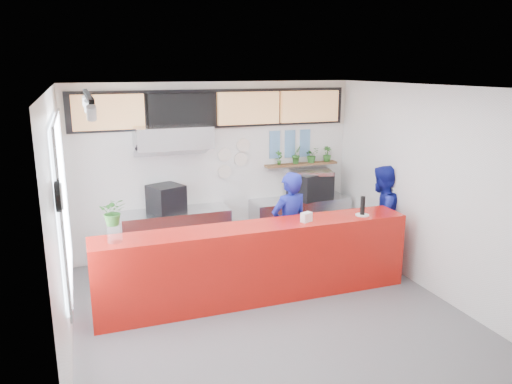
{
  "coord_description": "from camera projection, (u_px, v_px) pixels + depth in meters",
  "views": [
    {
      "loc": [
        -2.24,
        -5.8,
        3.23
      ],
      "look_at": [
        0.1,
        0.7,
        1.5
      ],
      "focal_mm": 35.0,
      "sensor_mm": 36.0,
      "label": 1
    }
  ],
  "objects": [
    {
      "name": "photo_frame_d",
      "position": [
        275.0,
        152.0,
        9.02
      ],
      "size": [
        0.2,
        0.02,
        0.25
      ],
      "primitive_type": "cube",
      "color": "#598CBF",
      "rests_on": "wall_back"
    },
    {
      "name": "herb_a",
      "position": [
        279.0,
        158.0,
        8.99
      ],
      "size": [
        0.15,
        0.12,
        0.26
      ],
      "primitive_type": "imported",
      "rotation": [
        0.0,
        0.0,
        0.18
      ],
      "color": "#2B6322",
      "rests_on": "herb_shelf"
    },
    {
      "name": "espresso_tray",
      "position": [
        311.0,
        172.0,
        9.05
      ],
      "size": [
        0.84,
        0.67,
        0.07
      ],
      "primitive_type": "cube",
      "rotation": [
        0.0,
        0.0,
        -0.24
      ],
      "color": "#AEB0B5",
      "rests_on": "espresso_machine"
    },
    {
      "name": "hood_lip",
      "position": [
        173.0,
        149.0,
        8.04
      ],
      "size": [
        1.2,
        0.69,
        0.31
      ],
      "primitive_type": "cube",
      "rotation": [
        -0.35,
        0.0,
        0.0
      ],
      "color": "#B2B5BA",
      "rests_on": "ceiling"
    },
    {
      "name": "basil_vase",
      "position": [
        113.0,
        212.0,
        6.17
      ],
      "size": [
        0.34,
        0.31,
        0.35
      ],
      "primitive_type": "imported",
      "rotation": [
        0.0,
        0.0,
        -0.1
      ],
      "color": "#2B6322",
      "rests_on": "glass_vase"
    },
    {
      "name": "menu_board_mid_left",
      "position": [
        182.0,
        110.0,
        8.18
      ],
      "size": [
        1.1,
        0.1,
        0.55
      ],
      "primitive_type": "cube",
      "color": "black",
      "rests_on": "wall_back"
    },
    {
      "name": "right_bench",
      "position": [
        300.0,
        222.0,
        9.21
      ],
      "size": [
        1.8,
        0.6,
        0.9
      ],
      "primitive_type": "cube",
      "color": "#B2B5BA",
      "rests_on": "ground"
    },
    {
      "name": "menu_board_far_left",
      "position": [
        108.0,
        112.0,
        7.8
      ],
      "size": [
        1.1,
        0.1,
        0.55
      ],
      "primitive_type": "cube",
      "color": "tan",
      "rests_on": "wall_back"
    },
    {
      "name": "photo_frame_a",
      "position": [
        275.0,
        138.0,
        8.96
      ],
      "size": [
        0.2,
        0.02,
        0.25
      ],
      "primitive_type": "cube",
      "color": "#598CBF",
      "rests_on": "wall_back"
    },
    {
      "name": "ceiling",
      "position": [
        268.0,
        87.0,
        6.09
      ],
      "size": [
        5.0,
        5.0,
        0.0
      ],
      "primitive_type": "plane",
      "rotation": [
        3.14,
        0.0,
        0.0
      ],
      "color": "silver"
    },
    {
      "name": "prep_bench",
      "position": [
        176.0,
        236.0,
        8.45
      ],
      "size": [
        1.8,
        0.6,
        0.9
      ],
      "primitive_type": "cube",
      "color": "#B2B5BA",
      "rests_on": "ground"
    },
    {
      "name": "staff_right",
      "position": [
        380.0,
        216.0,
        8.24
      ],
      "size": [
        1.01,
        0.91,
        1.69
      ],
      "primitive_type": "imported",
      "rotation": [
        0.0,
        0.0,
        3.54
      ],
      "color": "navy",
      "rests_on": "ground"
    },
    {
      "name": "white_plate",
      "position": [
        362.0,
        215.0,
        7.38
      ],
      "size": [
        0.26,
        0.26,
        0.02
      ],
      "primitive_type": "cylinder",
      "rotation": [
        0.0,
        0.0,
        -0.39
      ],
      "color": "white",
      "rests_on": "service_counter"
    },
    {
      "name": "soffit",
      "position": [
        215.0,
        109.0,
        8.44
      ],
      "size": [
        4.8,
        0.04,
        0.65
      ],
      "primitive_type": "cube",
      "color": "black",
      "rests_on": "wall_back"
    },
    {
      "name": "menu_board_mid_right",
      "position": [
        249.0,
        108.0,
        8.56
      ],
      "size": [
        1.1,
        0.1,
        0.55
      ],
      "primitive_type": "cube",
      "color": "tan",
      "rests_on": "wall_back"
    },
    {
      "name": "floor",
      "position": [
        266.0,
        310.0,
        6.82
      ],
      "size": [
        5.0,
        5.0,
        0.0
      ],
      "primitive_type": "plane",
      "color": "slate",
      "rests_on": "ground"
    },
    {
      "name": "window_pane",
      "position": [
        62.0,
        201.0,
        5.87
      ],
      "size": [
        0.04,
        2.2,
        1.9
      ],
      "primitive_type": "cube",
      "color": "silver",
      "rests_on": "wall_left"
    },
    {
      "name": "photo_frame_e",
      "position": [
        290.0,
        151.0,
        9.12
      ],
      "size": [
        0.2,
        0.02,
        0.25
      ],
      "primitive_type": "cube",
      "color": "#598CBF",
      "rests_on": "wall_back"
    },
    {
      "name": "staff_center",
      "position": [
        289.0,
        227.0,
        7.62
      ],
      "size": [
        0.69,
        0.52,
        1.72
      ],
      "primitive_type": "imported",
      "rotation": [
        0.0,
        0.0,
        3.32
      ],
      "color": "navy",
      "rests_on": "ground"
    },
    {
      "name": "napkin_holder",
      "position": [
        306.0,
        217.0,
        7.07
      ],
      "size": [
        0.18,
        0.15,
        0.14
      ],
      "primitive_type": "cube",
      "rotation": [
        0.0,
        0.0,
        0.38
      ],
      "color": "white",
      "rests_on": "service_counter"
    },
    {
      "name": "herb_d",
      "position": [
        327.0,
        154.0,
        9.31
      ],
      "size": [
        0.16,
        0.14,
        0.28
      ],
      "primitive_type": "imported",
      "rotation": [
        0.0,
        0.0,
        0.01
      ],
      "color": "#2B6322",
      "rests_on": "herb_shelf"
    },
    {
      "name": "dec_plate_a",
      "position": [
        224.0,
        155.0,
        8.7
      ],
      "size": [
        0.24,
        0.03,
        0.24
      ],
      "primitive_type": "cylinder",
      "rotation": [
        1.57,
        0.0,
        0.0
      ],
      "color": "silver",
      "rests_on": "wall_back"
    },
    {
      "name": "service_counter",
      "position": [
        257.0,
        262.0,
        7.05
      ],
      "size": [
        4.5,
        0.6,
        1.1
      ],
      "primitive_type": "cube",
      "color": "#B8150D",
      "rests_on": "ground"
    },
    {
      "name": "herb_b",
      "position": [
        297.0,
        155.0,
        9.09
      ],
      "size": [
        0.23,
        0.21,
        0.33
      ],
      "primitive_type": "imported",
      "rotation": [
        0.0,
        0.0,
        0.41
      ],
      "color": "#2B6322",
      "rests_on": "herb_shelf"
    },
    {
      "name": "espresso_machine",
      "position": [
        310.0,
        185.0,
        9.11
      ],
      "size": [
        0.87,
        0.75,
        0.47
      ],
      "primitive_type": "cube",
      "rotation": [
        0.0,
        0.0,
        0.37
      ],
      "color": "black",
      "rests_on": "right_bench"
    },
    {
      "name": "dec_plate_c",
      "position": [
        225.0,
        172.0,
        8.77
      ],
      "size": [
        0.24,
        0.03,
        0.24
      ],
      "primitive_type": "cylinder",
      "rotation": [
        1.57,
        0.0,
        0.0
      ],
      "color": "silver",
      "rests_on": "wall_back"
    },
    {
      "name": "wall_right",
      "position": [
        427.0,
        189.0,
        7.28
      ],
      "size": [
        0.0,
        5.0,
        5.0
      ],
      "primitive_type": "plane",
      "rotation": [
        1.57,
        0.0,
        -1.57
      ],
      "color": "white",
      "rests_on": "ground"
    },
    {
      "name": "photo_frame_f",
      "position": [
        305.0,
        150.0,
        9.22
      ],
      "size": [
        0.2,
        0.02,
        0.25
      ],
      "primitive_type": "cube",
      "color": "#598CBF",
      "rests_on": "wall_back"
    },
    {
      "name": "panini_oven",
      "position": [
        166.0,
        199.0,
        8.24
      ],
      "size": [
        0.65,
        0.65,
        0.45
      ],
      "primitive_type": "cube",
      "rotation": [
        0.0,
        0.0,
        0.4
      ],
      "color": "black",
      "rests_on": "prep_bench"
    },
    {
      "name": "pepper_mill",
      "position": [
        363.0,
        206.0,
        7.35
      ],
      "size": [
        0.09,
        0.09,
        0.27
      ],
      "primitive_type": "cylinder",
      "rotation": [
        0.0,
        0.0,
        0.41
      ],
      "color": "black",
      "rests_on": "white_plate"
    },
    {
      "name": "extraction_hood",
      "position": [
        173.0,
        137.0,
        8.0
      ],
      "size": [
        1.2,
        0.7,
        0.35
      ],
      "primitive_type": "cube",
      "color": "#B2B5BA",
      "rests_on": "ceiling"
    },
    {
      "name": "wall_clock_rim",
      "position": [
        58.0,
        197.0,
        4.69
      ],
      "size": [
        0.05,
        0.3,
        0.3
      ],
      "primitive_type": "cylinder",
      "rotation": [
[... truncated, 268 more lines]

